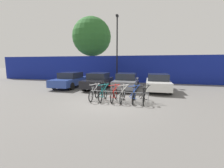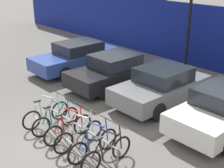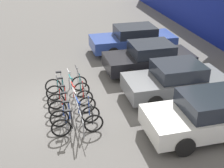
{
  "view_description": "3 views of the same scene",
  "coord_description": "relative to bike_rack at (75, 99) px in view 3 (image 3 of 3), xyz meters",
  "views": [
    {
      "loc": [
        2.18,
        -8.03,
        2.29
      ],
      "look_at": [
        -0.03,
        0.93,
        0.98
      ],
      "focal_mm": 24.0,
      "sensor_mm": 36.0,
      "label": 1
    },
    {
      "loc": [
        7.14,
        -3.96,
        5.0
      ],
      "look_at": [
        0.14,
        2.33,
        1.32
      ],
      "focal_mm": 50.0,
      "sensor_mm": 36.0,
      "label": 2
    },
    {
      "loc": [
        10.32,
        -0.48,
        5.97
      ],
      "look_at": [
        -0.07,
        2.18,
        0.65
      ],
      "focal_mm": 50.0,
      "sensor_mm": 36.0,
      "label": 3
    }
  ],
  "objects": [
    {
      "name": "bicycle_blue",
      "position": [
        0.95,
        -0.15,
        -0.11
      ],
      "size": [
        0.68,
        1.71,
        1.05
      ],
      "rotation": [
        0.0,
        0.0,
        -0.07
      ],
      "color": "black",
      "rests_on": "ground"
    },
    {
      "name": "bike_rack",
      "position": [
        0.0,
        0.0,
        0.0
      ],
      "size": [
        3.57,
        0.04,
        0.57
      ],
      "color": "gray",
      "rests_on": "ground"
    },
    {
      "name": "car_white",
      "position": [
        2.48,
        3.86,
        0.21
      ],
      "size": [
        1.91,
        3.94,
        1.4
      ],
      "color": "silver",
      "rests_on": "ground"
    },
    {
      "name": "car_blue",
      "position": [
        -5.4,
        3.94,
        0.21
      ],
      "size": [
        1.91,
        4.5,
        1.4
      ],
      "color": "#2D479E",
      "rests_on": "ground"
    },
    {
      "name": "car_black",
      "position": [
        -2.6,
        3.81,
        0.21
      ],
      "size": [
        1.91,
        4.03,
        1.4
      ],
      "color": "black",
      "rests_on": "ground"
    },
    {
      "name": "car_grey",
      "position": [
        -0.1,
        3.96,
        0.21
      ],
      "size": [
        1.91,
        3.94,
        1.4
      ],
      "color": "slate",
      "rests_on": "ground"
    },
    {
      "name": "bicycle_black",
      "position": [
        1.51,
        -0.15,
        -0.11
      ],
      "size": [
        0.68,
        1.71,
        1.05
      ],
      "rotation": [
        0.0,
        0.0,
        0.01
      ],
      "color": "black",
      "rests_on": "ground"
    },
    {
      "name": "ground_plane",
      "position": [
        -0.43,
        -0.68,
        -0.48
      ],
      "size": [
        120.0,
        120.0,
        0.0
      ],
      "primitive_type": "plane",
      "color": "#605E5B"
    },
    {
      "name": "bicycle_red",
      "position": [
        -0.23,
        -0.15,
        -0.11
      ],
      "size": [
        0.68,
        1.71,
        1.05
      ],
      "rotation": [
        0.0,
        0.0,
        -0.03
      ],
      "color": "black",
      "rests_on": "ground"
    },
    {
      "name": "bicycle_silver",
      "position": [
        -1.51,
        -0.15,
        -0.11
      ],
      "size": [
        0.68,
        1.71,
        1.05
      ],
      "rotation": [
        0.0,
        0.0,
        -0.03
      ],
      "color": "black",
      "rests_on": "ground"
    },
    {
      "name": "bicycle_white",
      "position": [
        0.29,
        -0.15,
        -0.11
      ],
      "size": [
        0.68,
        1.71,
        1.05
      ],
      "rotation": [
        0.0,
        0.0,
        -0.03
      ],
      "color": "black",
      "rests_on": "ground"
    },
    {
      "name": "bicycle_teal",
      "position": [
        -0.92,
        -0.15,
        -0.11
      ],
      "size": [
        0.68,
        1.71,
        1.05
      ],
      "rotation": [
        0.0,
        0.0,
        -0.04
      ],
      "color": "black",
      "rests_on": "ground"
    }
  ]
}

